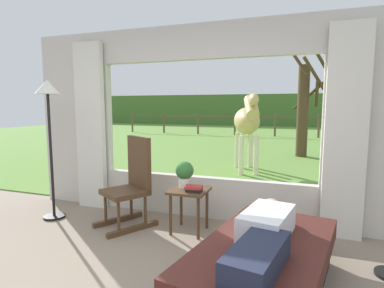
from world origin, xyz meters
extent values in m
cube|color=beige|center=(-2.02, 2.26, 1.27)|extent=(1.15, 0.12, 2.55)
cube|color=beige|center=(2.02, 2.26, 1.27)|extent=(1.15, 0.12, 2.55)
cube|color=beige|center=(0.00, 2.26, 0.28)|extent=(2.90, 0.12, 0.55)
cube|color=beige|center=(0.00, 2.26, 2.33)|extent=(2.90, 0.12, 0.45)
cube|color=silver|center=(-1.69, 2.12, 1.20)|extent=(0.44, 0.10, 2.40)
cube|color=silver|center=(1.69, 2.12, 1.20)|extent=(0.44, 0.10, 2.40)
cube|color=olive|center=(0.00, 13.16, 0.01)|extent=(36.00, 21.68, 0.02)
cube|color=#476D30|center=(0.00, 23.00, 1.20)|extent=(36.00, 2.00, 2.40)
cube|color=black|center=(0.99, 0.73, 0.12)|extent=(1.10, 1.69, 0.24)
cube|color=#471E19|center=(0.99, 0.73, 0.33)|extent=(1.19, 1.84, 0.18)
cube|color=silver|center=(0.99, 0.88, 0.53)|extent=(0.44, 0.65, 0.22)
cube|color=#1E2338|center=(0.99, 0.29, 0.51)|extent=(0.40, 0.72, 0.18)
sphere|color=tan|center=(0.99, 1.26, 0.53)|extent=(0.20, 0.20, 0.20)
cube|color=#4C331E|center=(-0.81, 1.58, 0.44)|extent=(0.66, 0.66, 0.06)
cube|color=#4C331E|center=(-0.70, 1.76, 0.78)|extent=(0.44, 0.30, 0.68)
cube|color=#4C331E|center=(-0.98, 1.68, 0.03)|extent=(0.40, 0.61, 0.06)
cube|color=#4C331E|center=(-0.63, 1.48, 0.03)|extent=(0.40, 0.61, 0.06)
cylinder|color=#4C331E|center=(-1.05, 1.52, 0.24)|extent=(0.04, 0.04, 0.38)
cylinder|color=#4C331E|center=(-0.74, 1.33, 0.24)|extent=(0.04, 0.04, 0.38)
cylinder|color=#4C331E|center=(-0.87, 1.83, 0.24)|extent=(0.04, 0.04, 0.38)
cylinder|color=#4C331E|center=(-0.56, 1.64, 0.24)|extent=(0.04, 0.04, 0.38)
cube|color=#4C331E|center=(0.00, 1.70, 0.51)|extent=(0.44, 0.44, 0.03)
cylinder|color=#4C331E|center=(-0.17, 1.53, 0.24)|extent=(0.04, 0.04, 0.49)
cylinder|color=#4C331E|center=(0.17, 1.53, 0.24)|extent=(0.04, 0.04, 0.49)
cylinder|color=#4C331E|center=(-0.17, 1.87, 0.24)|extent=(0.04, 0.04, 0.49)
cylinder|color=#4C331E|center=(0.17, 1.87, 0.24)|extent=(0.04, 0.04, 0.49)
cylinder|color=silver|center=(-0.08, 1.76, 0.58)|extent=(0.14, 0.14, 0.12)
sphere|color=#2D6B2D|center=(-0.08, 1.76, 0.73)|extent=(0.22, 0.22, 0.22)
cube|color=black|center=(0.08, 1.63, 0.54)|extent=(0.17, 0.14, 0.04)
cube|color=#B22D28|center=(0.08, 1.63, 0.57)|extent=(0.21, 0.16, 0.03)
cylinder|color=black|center=(-1.88, 1.53, 0.01)|extent=(0.28, 0.28, 0.03)
cylinder|color=black|center=(-1.88, 1.53, 0.83)|extent=(0.04, 0.04, 1.66)
cone|color=white|center=(-1.88, 1.53, 1.75)|extent=(0.32, 0.32, 0.18)
ellipsoid|color=tan|center=(0.05, 5.39, 1.17)|extent=(0.90, 1.35, 0.60)
cylinder|color=tan|center=(0.25, 4.75, 1.48)|extent=(0.43, 0.65, 0.53)
ellipsoid|color=tan|center=(0.32, 4.52, 1.63)|extent=(0.33, 0.52, 0.24)
cube|color=beige|center=(0.23, 4.82, 1.51)|extent=(0.20, 0.43, 0.32)
cylinder|color=beige|center=(-0.13, 5.97, 1.02)|extent=(0.13, 0.13, 0.55)
cylinder|color=beige|center=(0.33, 5.04, 0.45)|extent=(0.11, 0.11, 0.85)
cylinder|color=beige|center=(0.02, 4.95, 0.45)|extent=(0.11, 0.11, 0.85)
cylinder|color=beige|center=(0.08, 5.84, 0.45)|extent=(0.11, 0.11, 0.85)
cylinder|color=beige|center=(-0.23, 5.75, 0.45)|extent=(0.11, 0.11, 0.85)
cylinder|color=#4C3823|center=(1.25, 8.02, 1.35)|extent=(0.32, 0.32, 2.66)
cylinder|color=#47331E|center=(1.08, 7.72, 2.74)|extent=(0.60, 0.40, 0.83)
cylinder|color=#47331E|center=(1.54, 7.67, 2.33)|extent=(0.76, 0.67, 1.03)
cylinder|color=#47331E|center=(1.51, 8.50, 1.92)|extent=(1.15, 0.68, 1.07)
cylinder|color=#47331E|center=(1.60, 8.01, 1.85)|extent=(0.11, 0.83, 0.75)
cylinder|color=#47331E|center=(1.63, 7.80, 2.82)|extent=(0.62, 1.00, 0.78)
cylinder|color=brown|center=(-8.00, 14.11, 0.57)|extent=(0.10, 0.10, 1.10)
cylinder|color=brown|center=(-6.00, 14.11, 0.57)|extent=(0.10, 0.10, 1.10)
cylinder|color=brown|center=(-4.00, 14.11, 0.57)|extent=(0.10, 0.10, 1.10)
cylinder|color=brown|center=(-2.00, 14.11, 0.57)|extent=(0.10, 0.10, 1.10)
cylinder|color=brown|center=(0.00, 14.11, 0.57)|extent=(0.10, 0.10, 1.10)
cylinder|color=brown|center=(2.00, 14.11, 0.57)|extent=(0.10, 0.10, 1.10)
cylinder|color=brown|center=(4.00, 14.11, 0.57)|extent=(0.10, 0.10, 1.10)
cube|color=brown|center=(0.00, 14.11, 0.97)|extent=(16.00, 0.06, 0.08)
camera|label=1|loc=(1.22, -1.67, 1.50)|focal=29.08mm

